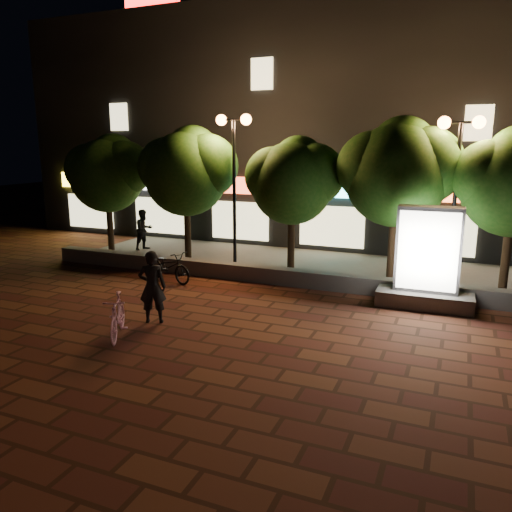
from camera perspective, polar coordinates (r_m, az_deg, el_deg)
The scene contains 15 objects.
ground at distance 12.39m, azimuth -6.33°, elevation -7.58°, with size 80.00×80.00×0.00m, color #592F1C.
retaining_wall at distance 15.76m, azimuth 0.67°, elevation -2.09°, with size 16.00×0.45×0.50m, color #62605B.
sidewalk at distance 18.09m, azimuth 3.63°, elevation -0.86°, with size 16.00×5.00×0.08m, color #62605B.
building_block at distance 23.83m, azimuth 9.05°, elevation 14.29°, with size 28.00×8.12×11.30m.
tree_far_left at distance 20.10m, azimuth -16.61°, elevation 9.39°, with size 3.36×2.80×4.63m.
tree_left at distance 18.10m, azimuth -7.85°, elevation 9.96°, with size 3.60×3.00×4.89m.
tree_mid at distance 16.46m, azimuth 4.42°, elevation 8.98°, with size 3.24×2.70×4.50m.
tree_right at distance 15.72m, azimuth 16.12°, elevation 9.63°, with size 3.72×3.10×5.07m.
street_lamp_left at distance 16.94m, azimuth -2.56°, elevation 11.86°, with size 1.26×0.36×5.18m.
street_lamp_right at distance 15.34m, azimuth 22.28°, elevation 10.35°, with size 1.26×0.36×4.98m.
ad_kiosk at distance 14.02m, azimuth 19.10°, elevation -1.14°, with size 2.52×1.29×2.71m.
scooter_pink at distance 11.68m, azimuth -15.67°, elevation -6.68°, with size 0.46×1.64×0.99m, color #D28EBB.
rider at distance 12.31m, azimuth -11.85°, elevation -3.49°, with size 0.66×0.43×1.81m, color black.
scooter_parked at distance 15.98m, azimuth -10.03°, elevation -1.15°, with size 0.67×1.91×1.00m, color black.
pedestrian at distance 20.63m, azimuth -12.78°, elevation 2.99°, with size 0.80×0.62×1.65m, color black.
Camera 1 is at (5.69, -10.14, 4.28)m, focal length 34.72 mm.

